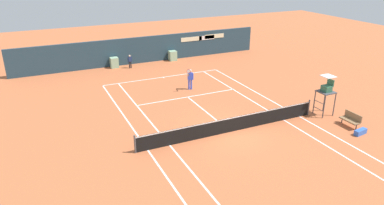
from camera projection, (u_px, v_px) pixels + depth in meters
The scene contains 10 objects.
ground_plane at pixel (226, 128), 22.19m from camera, with size 80.00×80.00×0.01m.
tennis_net at pixel (231, 124), 21.52m from camera, with size 12.10×0.10×1.07m.
sponsor_back_wall at pixel (144, 50), 35.48m from camera, with size 25.00×1.02×2.59m.
umpire_chair at pixel (326, 90), 23.45m from camera, with size 1.00×1.00×2.73m.
player_bench at pixel (351, 119), 22.24m from camera, with size 0.54×1.28×0.88m.
equipment_bag at pixel (361, 131), 21.39m from camera, with size 1.05×0.43×0.32m.
player_on_baseline at pixel (190, 78), 28.25m from camera, with size 0.77×0.68×1.86m.
ball_kid_centre_post at pixel (130, 61), 33.82m from camera, with size 0.43×0.18×1.28m.
tennis_ball_near_service_line at pixel (138, 104), 25.67m from camera, with size 0.07×0.07×0.07m, color #CCE033.
tennis_ball_by_sideline at pixel (141, 112), 24.40m from camera, with size 0.07×0.07×0.07m, color #CCE033.
Camera 1 is at (-10.34, -16.60, 9.89)m, focal length 33.38 mm.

